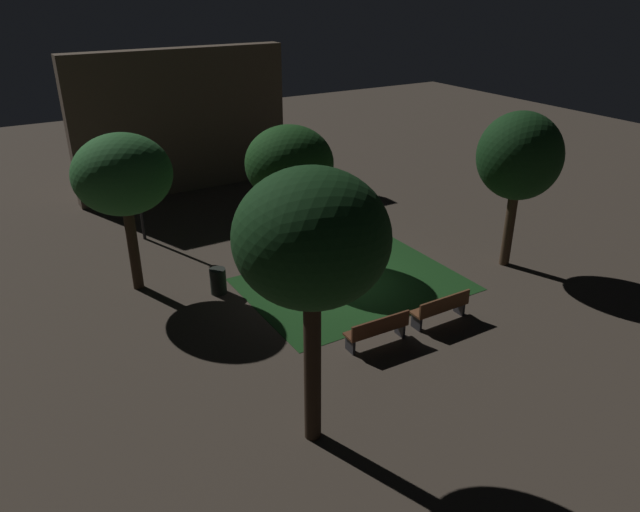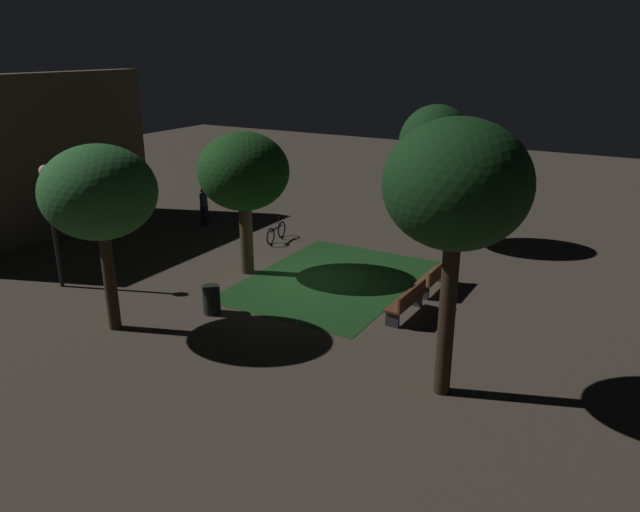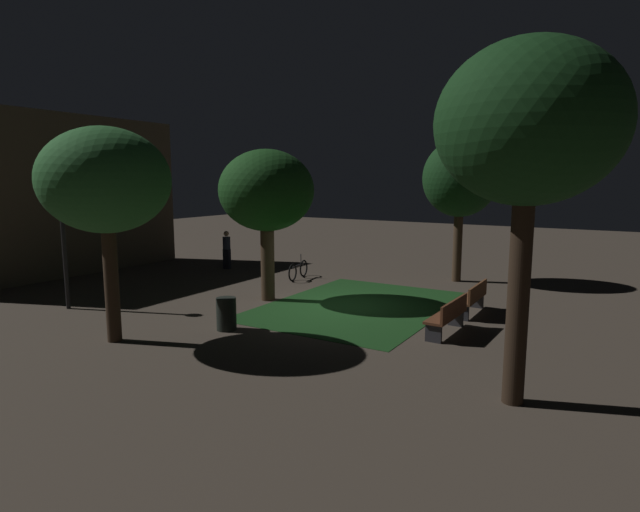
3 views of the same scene
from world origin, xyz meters
name	(u,v)px [view 3 (image 3 of 3)]	position (x,y,z in m)	size (l,w,h in m)	color
ground_plane	(341,306)	(0.00, 0.00, 0.00)	(60.00, 60.00, 0.00)	#473D33
grass_lawn	(358,306)	(0.30, -0.44, 0.01)	(6.79, 4.94, 0.01)	#194219
bench_front_right	(449,315)	(-1.10, -3.61, 0.48)	(1.81, 0.53, 0.88)	brown
bench_path_side	(473,297)	(1.10, -3.61, 0.48)	(1.80, 0.48, 0.88)	brown
tree_near_wall	(528,127)	(-4.35, -5.73, 4.57)	(2.93, 2.93, 5.93)	#2D2116
tree_right_canopy	(460,179)	(5.57, -1.84, 3.76)	(2.69, 2.69, 5.21)	#423021
tree_back_left	(267,192)	(-0.46, 2.35, 3.37)	(2.91, 2.91, 4.66)	#423021
tree_left_canopy	(105,182)	(-5.66, 2.93, 3.70)	(2.88, 2.88, 4.92)	#38281C
lamp_post_near_wall	(62,217)	(-4.39, 6.69, 2.68)	(0.36, 0.36, 3.86)	black
trash_bin	(226,314)	(-3.62, 1.28, 0.41)	(0.50, 0.50, 0.82)	black
bicycle	(298,270)	(2.87, 3.42, 0.34)	(1.63, 0.30, 0.93)	black
pedestrian	(227,249)	(3.18, 7.24, 0.85)	(0.32, 0.32, 1.61)	black
building_wall_backdrop	(70,196)	(-0.92, 11.54, 3.12)	(9.71, 0.80, 6.24)	brown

